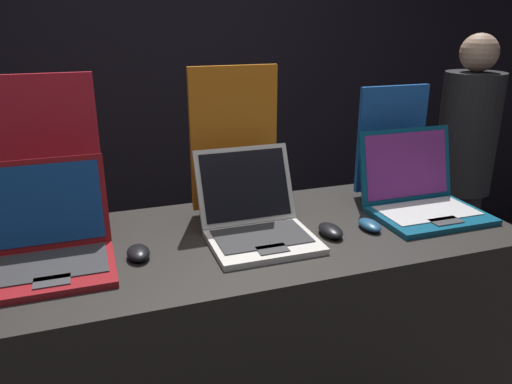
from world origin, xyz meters
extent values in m
cube|color=black|center=(0.00, 1.96, 1.40)|extent=(8.00, 0.05, 2.80)
cube|color=#282623|center=(0.00, 0.36, 0.50)|extent=(1.76, 0.72, 0.99)
cube|color=maroon|center=(-0.64, 0.28, 1.00)|extent=(0.34, 0.28, 0.02)
cube|color=#2D2D30|center=(-0.64, 0.30, 1.02)|extent=(0.30, 0.20, 0.00)
cube|color=#3F3F42|center=(-0.64, 0.20, 1.02)|extent=(0.10, 0.06, 0.00)
cube|color=maroon|center=(-0.64, 0.45, 1.15)|extent=(0.34, 0.06, 0.28)
cube|color=#194C99|center=(-0.64, 0.44, 1.15)|extent=(0.31, 0.05, 0.24)
ellipsoid|color=black|center=(-0.40, 0.31, 1.01)|extent=(0.07, 0.11, 0.04)
cube|color=black|center=(-0.64, 0.66, 1.01)|extent=(0.19, 0.07, 0.02)
cube|color=red|center=(-0.64, 0.66, 1.27)|extent=(0.34, 0.02, 0.50)
cube|color=silver|center=(-0.01, 0.27, 1.00)|extent=(0.34, 0.27, 0.02)
cube|color=#2D2D30|center=(-0.01, 0.29, 1.02)|extent=(0.30, 0.19, 0.00)
cube|color=#3F3F42|center=(-0.01, 0.19, 1.02)|extent=(0.09, 0.06, 0.00)
cube|color=silver|center=(-0.01, 0.46, 1.14)|extent=(0.34, 0.12, 0.25)
cube|color=black|center=(-0.01, 0.45, 1.14)|extent=(0.31, 0.10, 0.22)
ellipsoid|color=black|center=(0.23, 0.27, 1.01)|extent=(0.07, 0.12, 0.04)
cube|color=black|center=(-0.01, 0.59, 1.01)|extent=(0.18, 0.07, 0.02)
cube|color=orange|center=(-0.01, 0.59, 1.27)|extent=(0.32, 0.02, 0.51)
cube|color=#0F5170|center=(0.64, 0.28, 1.00)|extent=(0.40, 0.28, 0.02)
cube|color=#B7B7B7|center=(0.64, 0.30, 1.02)|extent=(0.35, 0.20, 0.00)
cube|color=#3F3F42|center=(0.64, 0.20, 1.02)|extent=(0.11, 0.06, 0.00)
cube|color=#0F5170|center=(0.64, 0.45, 1.15)|extent=(0.40, 0.08, 0.27)
cube|color=#8C338C|center=(0.64, 0.45, 1.15)|extent=(0.36, 0.06, 0.24)
ellipsoid|color=navy|center=(0.38, 0.27, 1.01)|extent=(0.06, 0.11, 0.03)
cube|color=black|center=(0.64, 0.57, 1.01)|extent=(0.16, 0.07, 0.02)
cube|color=#1E59B2|center=(0.64, 0.57, 1.23)|extent=(0.30, 0.02, 0.42)
cylinder|color=#282833|center=(1.42, 1.01, 0.39)|extent=(0.24, 0.24, 0.77)
cylinder|color=#262628|center=(1.42, 1.01, 1.09)|extent=(0.31, 0.31, 0.64)
sphere|color=tan|center=(1.42, 1.01, 1.51)|extent=(0.19, 0.19, 0.19)
camera|label=1|loc=(-0.51, -1.10, 1.69)|focal=35.00mm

